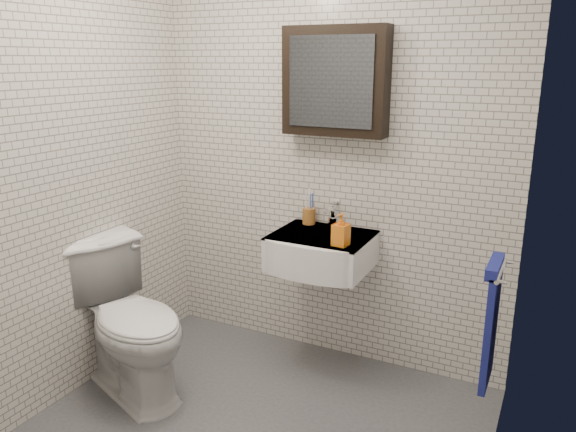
{
  "coord_description": "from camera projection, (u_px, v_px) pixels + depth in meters",
  "views": [
    {
      "loc": [
        1.25,
        -2.06,
        1.82
      ],
      "look_at": [
        -0.01,
        0.45,
        1.03
      ],
      "focal_mm": 35.0,
      "sensor_mm": 36.0,
      "label": 1
    }
  ],
  "objects": [
    {
      "name": "room_shell",
      "position": [
        242.0,
        145.0,
        2.41
      ],
      "size": [
        2.22,
        2.02,
        2.51
      ],
      "color": "silver",
      "rests_on": "ground"
    },
    {
      "name": "toilet",
      "position": [
        129.0,
        320.0,
        3.1
      ],
      "size": [
        0.95,
        0.74,
        0.86
      ],
      "primitive_type": "imported",
      "rotation": [
        0.0,
        0.0,
        1.21
      ],
      "color": "white",
      "rests_on": "ground"
    },
    {
      "name": "washbasin",
      "position": [
        319.0,
        252.0,
        3.21
      ],
      "size": [
        0.55,
        0.5,
        0.2
      ],
      "color": "white",
      "rests_on": "room_shell"
    },
    {
      "name": "mirror_cabinet",
      "position": [
        335.0,
        81.0,
        3.12
      ],
      "size": [
        0.6,
        0.15,
        0.6
      ],
      "color": "black",
      "rests_on": "room_shell"
    },
    {
      "name": "soap_bottle",
      "position": [
        341.0,
        230.0,
        3.0
      ],
      "size": [
        0.09,
        0.09,
        0.18
      ],
      "primitive_type": "imported",
      "rotation": [
        0.0,
        0.0,
        -0.11
      ],
      "color": "orange",
      "rests_on": "washbasin"
    },
    {
      "name": "towel_rail",
      "position": [
        492.0,
        318.0,
        2.46
      ],
      "size": [
        0.09,
        0.3,
        0.58
      ],
      "color": "silver",
      "rests_on": "room_shell"
    },
    {
      "name": "faucet",
      "position": [
        333.0,
        217.0,
        3.33
      ],
      "size": [
        0.06,
        0.2,
        0.15
      ],
      "color": "silver",
      "rests_on": "washbasin"
    },
    {
      "name": "toothbrush_cup",
      "position": [
        309.0,
        215.0,
        3.41
      ],
      "size": [
        0.08,
        0.08,
        0.22
      ],
      "rotation": [
        0.0,
        0.0,
        0.02
      ],
      "color": "#9C6027",
      "rests_on": "washbasin"
    }
  ]
}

